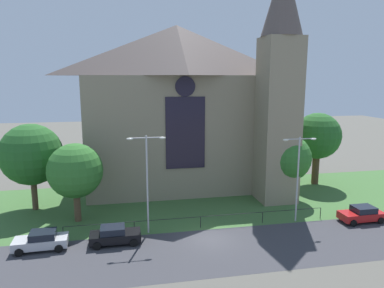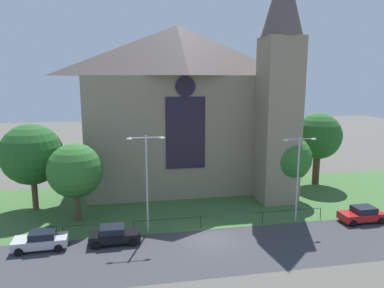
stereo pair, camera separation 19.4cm
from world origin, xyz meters
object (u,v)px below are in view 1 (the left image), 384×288
streetlamp_near (147,173)px  streetlamp_far (298,168)px  tree_right_near (288,158)px  tree_left_near (75,171)px  parked_car_black (115,235)px  church_building (184,106)px  tree_right_far (318,136)px  tree_left_far (31,155)px  parked_car_red (362,214)px  parked_car_silver (41,241)px

streetlamp_near → streetlamp_far: streetlamp_near is taller
tree_right_near → tree_left_near: bearing=-174.7°
streetlamp_far → parked_car_black: bearing=-174.6°
church_building → tree_right_far: (17.02, -2.46, -3.96)m
tree_right_near → streetlamp_far: streetlamp_far is taller
tree_left_far → streetlamp_near: tree_left_far is taller
church_building → tree_left_near: church_building is taller
church_building → parked_car_red: 23.15m
tree_left_near → parked_car_black: (3.63, -5.65, -4.27)m
church_building → tree_left_near: size_ratio=3.39×
tree_left_near → streetlamp_near: 7.71m
parked_car_black → parked_car_red: bearing=0.1°
church_building → tree_right_near: church_building is taller
tree_right_far → tree_left_near: bearing=-166.3°
tree_left_far → parked_car_silver: tree_left_far is taller
tree_right_near → parked_car_black: bearing=-157.9°
tree_right_far → tree_right_near: (-6.45, -5.01, -1.49)m
tree_right_far → tree_right_near: 8.31m
streetlamp_near → parked_car_red: 21.10m
church_building → parked_car_red: church_building is taller
tree_left_far → streetlamp_far: 26.90m
parked_car_black → tree_left_near: bearing=122.1°
parked_car_black → parked_car_red: size_ratio=1.00×
church_building → parked_car_red: size_ratio=6.16×
streetlamp_near → streetlamp_far: 14.27m
tree_right_far → tree_right_near: bearing=-142.2°
tree_right_near → streetlamp_far: 6.44m
church_building → parked_car_black: church_building is taller
tree_left_far → parked_car_red: tree_left_far is taller
tree_left_far → streetlamp_far: tree_left_far is taller
tree_right_far → parked_car_black: (-25.54, -12.76, -5.57)m
church_building → streetlamp_near: size_ratio=2.93×
tree_left_near → tree_right_near: size_ratio=1.03×
tree_left_far → tree_left_near: bearing=-40.9°
parked_car_black → streetlamp_far: bearing=4.8°
parked_car_red → church_building: bearing=-45.7°
parked_car_silver → parked_car_black: size_ratio=1.01×
tree_left_near → parked_car_red: bearing=-11.2°
streetlamp_far → parked_car_silver: (-23.01, -1.53, -4.53)m
tree_right_far → parked_car_red: 13.83m
tree_left_near → tree_left_far: (-4.80, 4.16, 0.91)m
church_building → tree_left_far: 18.31m
tree_right_far → parked_car_black: bearing=-153.4°
church_building → parked_car_black: (-8.52, -15.23, -9.53)m
tree_right_near → parked_car_red: tree_right_near is taller
parked_car_silver → parked_car_red: (29.24, 0.20, 0.00)m
tree_right_near → parked_car_red: 9.54m
tree_left_near → parked_car_red: 27.89m
streetlamp_near → church_building: bearing=67.6°
tree_right_near → church_building: bearing=144.7°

